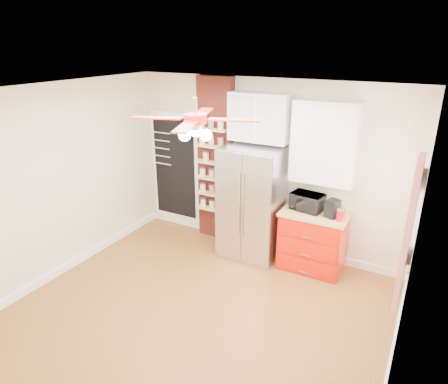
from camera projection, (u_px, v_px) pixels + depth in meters
The scene contains 21 objects.
floor at pixel (200, 310), 5.06m from camera, with size 4.50×4.50×0.00m, color brown.
ceiling at pixel (194, 93), 4.09m from camera, with size 4.50×4.50×0.00m, color white.
wall_back at pixel (266, 167), 6.21m from camera, with size 4.50×0.02×2.70m, color beige.
wall_front at pixel (53, 310), 2.93m from camera, with size 4.50×0.02×2.70m, color beige.
wall_left at pixel (61, 182), 5.58m from camera, with size 0.02×4.00×2.70m, color beige.
wall_right at pixel (411, 262), 3.57m from camera, with size 0.02×4.00×2.70m, color beige.
chalkboard at pixel (175, 167), 7.03m from camera, with size 0.95×0.05×1.95m.
brick_pillar at pixel (216, 161), 6.53m from camera, with size 0.60×0.16×2.70m, color maroon.
fridge at pixel (252, 203), 6.10m from camera, with size 0.90×0.70×1.75m, color silver.
upper_glass_cabinet at pixel (260, 117), 5.81m from camera, with size 0.90×0.35×0.70m, color white.
red_cabinet at pixel (313, 240), 5.86m from camera, with size 0.94×0.64×0.90m.
upper_shelf_unit at pixel (325, 143), 5.49m from camera, with size 0.90×0.30×1.15m, color white.
window at pixel (420, 206), 4.24m from camera, with size 0.04×0.75×1.05m, color white.
curtain at pixel (408, 234), 3.85m from camera, with size 0.06×0.40×1.55m, color red.
ceiling_fan at pixel (195, 119), 4.19m from camera, with size 1.40×1.40×0.44m.
toaster_oven at pixel (307, 202), 5.74m from camera, with size 0.45×0.31×0.25m, color black.
coffee_maker at pixel (333, 208), 5.51m from camera, with size 0.15×0.19×0.25m, color black.
canister_left at pixel (340, 216), 5.40m from camera, with size 0.09×0.09×0.16m, color red.
canister_right at pixel (341, 211), 5.55m from camera, with size 0.10×0.10×0.14m, color red.
pantry_jar_oats at pixel (206, 157), 6.41m from camera, with size 0.09×0.09×0.14m, color beige.
pantry_jar_beans at pixel (220, 160), 6.31m from camera, with size 0.08×0.08×0.12m, color olive.
Camera 1 is at (2.27, -3.53, 3.21)m, focal length 32.00 mm.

